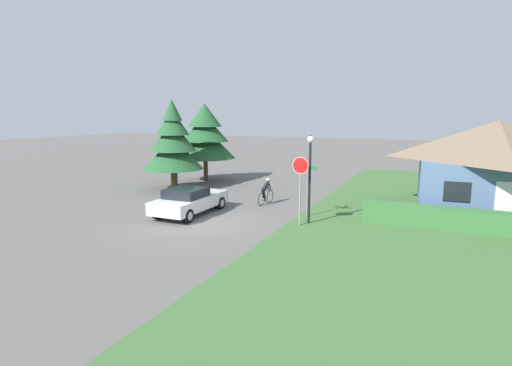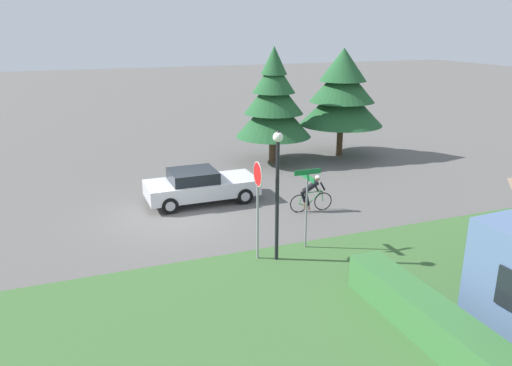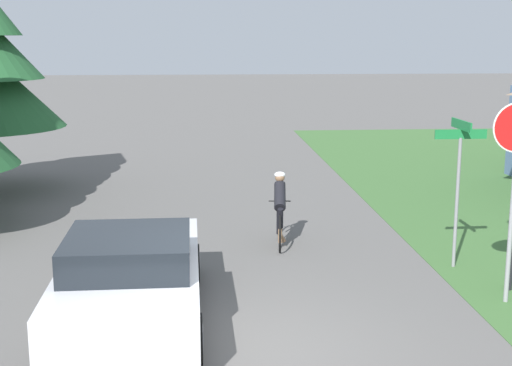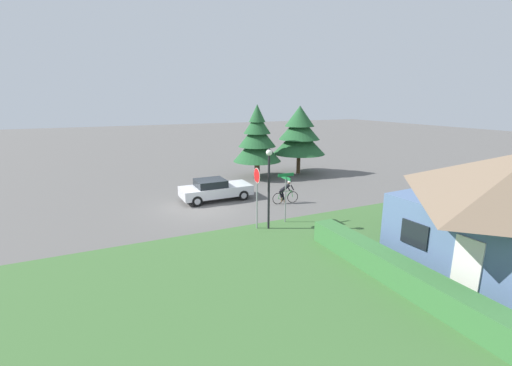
{
  "view_description": "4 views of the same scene",
  "coord_description": "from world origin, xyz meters",
  "px_view_note": "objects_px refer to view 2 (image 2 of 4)",
  "views": [
    {
      "loc": [
        9.64,
        -14.9,
        4.83
      ],
      "look_at": [
        0.58,
        4.75,
        1.15
      ],
      "focal_mm": 28.0,
      "sensor_mm": 36.0,
      "label": 1
    },
    {
      "loc": [
        17.11,
        -3.46,
        6.79
      ],
      "look_at": [
        1.32,
        2.56,
        1.45
      ],
      "focal_mm": 35.0,
      "sensor_mm": 36.0,
      "label": 2
    },
    {
      "loc": [
        -0.4,
        -8.45,
        3.96
      ],
      "look_at": [
        0.63,
        4.67,
        1.27
      ],
      "focal_mm": 50.0,
      "sensor_mm": 36.0,
      "label": 3
    },
    {
      "loc": [
        18.63,
        -5.23,
        6.22
      ],
      "look_at": [
        -0.01,
        3.42,
        1.18
      ],
      "focal_mm": 24.0,
      "sensor_mm": 36.0,
      "label": 4
    }
  ],
  "objects_px": {
    "street_lamp": "(277,177)",
    "street_name_sign": "(307,194)",
    "sedan_left_lane": "(200,186)",
    "conifer_tall_far": "(342,92)",
    "stop_sign": "(258,191)",
    "conifer_tall_near": "(274,102)",
    "cyclist": "(311,194)"
  },
  "relations": [
    {
      "from": "conifer_tall_near",
      "to": "conifer_tall_far",
      "type": "height_order",
      "value": "conifer_tall_near"
    },
    {
      "from": "street_lamp",
      "to": "street_name_sign",
      "type": "height_order",
      "value": "street_lamp"
    },
    {
      "from": "cyclist",
      "to": "street_name_sign",
      "type": "xyz_separation_m",
      "value": [
        2.89,
        -1.66,
        1.13
      ]
    },
    {
      "from": "conifer_tall_near",
      "to": "conifer_tall_far",
      "type": "distance_m",
      "value": 3.95
    },
    {
      "from": "cyclist",
      "to": "stop_sign",
      "type": "bearing_deg",
      "value": -131.58
    },
    {
      "from": "street_name_sign",
      "to": "conifer_tall_near",
      "type": "height_order",
      "value": "conifer_tall_near"
    },
    {
      "from": "cyclist",
      "to": "conifer_tall_far",
      "type": "bearing_deg",
      "value": 59.08
    },
    {
      "from": "sedan_left_lane",
      "to": "street_name_sign",
      "type": "height_order",
      "value": "street_name_sign"
    },
    {
      "from": "sedan_left_lane",
      "to": "cyclist",
      "type": "xyz_separation_m",
      "value": [
        2.52,
        3.67,
        0.0
      ]
    },
    {
      "from": "cyclist",
      "to": "conifer_tall_near",
      "type": "xyz_separation_m",
      "value": [
        -7.17,
        1.44,
        2.42
      ]
    },
    {
      "from": "sedan_left_lane",
      "to": "stop_sign",
      "type": "relative_size",
      "value": 1.45
    },
    {
      "from": "conifer_tall_near",
      "to": "cyclist",
      "type": "bearing_deg",
      "value": -11.38
    },
    {
      "from": "conifer_tall_far",
      "to": "street_lamp",
      "type": "bearing_deg",
      "value": -37.97
    },
    {
      "from": "sedan_left_lane",
      "to": "conifer_tall_near",
      "type": "height_order",
      "value": "conifer_tall_near"
    },
    {
      "from": "street_lamp",
      "to": "conifer_tall_near",
      "type": "xyz_separation_m",
      "value": [
        -10.53,
        4.31,
        0.48
      ]
    },
    {
      "from": "street_lamp",
      "to": "street_name_sign",
      "type": "distance_m",
      "value": 1.53
    },
    {
      "from": "sedan_left_lane",
      "to": "stop_sign",
      "type": "xyz_separation_m",
      "value": [
        5.61,
        0.3,
        1.5
      ]
    },
    {
      "from": "cyclist",
      "to": "street_lamp",
      "type": "xyz_separation_m",
      "value": [
        3.36,
        -2.86,
        1.94
      ]
    },
    {
      "from": "stop_sign",
      "to": "conifer_tall_far",
      "type": "distance_m",
      "value": 13.57
    },
    {
      "from": "stop_sign",
      "to": "street_name_sign",
      "type": "xyz_separation_m",
      "value": [
        -0.2,
        1.72,
        -0.36
      ]
    },
    {
      "from": "stop_sign",
      "to": "street_name_sign",
      "type": "height_order",
      "value": "stop_sign"
    },
    {
      "from": "cyclist",
      "to": "street_name_sign",
      "type": "bearing_deg",
      "value": -113.93
    },
    {
      "from": "cyclist",
      "to": "street_lamp",
      "type": "bearing_deg",
      "value": -124.54
    },
    {
      "from": "conifer_tall_near",
      "to": "conifer_tall_far",
      "type": "xyz_separation_m",
      "value": [
        -0.03,
        3.94,
        0.32
      ]
    },
    {
      "from": "cyclist",
      "to": "street_name_sign",
      "type": "height_order",
      "value": "street_name_sign"
    },
    {
      "from": "stop_sign",
      "to": "street_lamp",
      "type": "relative_size",
      "value": 0.76
    },
    {
      "from": "sedan_left_lane",
      "to": "conifer_tall_far",
      "type": "height_order",
      "value": "conifer_tall_far"
    },
    {
      "from": "conifer_tall_far",
      "to": "stop_sign",
      "type": "bearing_deg",
      "value": -40.37
    },
    {
      "from": "cyclist",
      "to": "street_lamp",
      "type": "relative_size",
      "value": 0.42
    },
    {
      "from": "conifer_tall_far",
      "to": "conifer_tall_near",
      "type": "bearing_deg",
      "value": -89.57
    },
    {
      "from": "stop_sign",
      "to": "street_name_sign",
      "type": "bearing_deg",
      "value": -79.91
    },
    {
      "from": "sedan_left_lane",
      "to": "stop_sign",
      "type": "height_order",
      "value": "stop_sign"
    }
  ]
}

